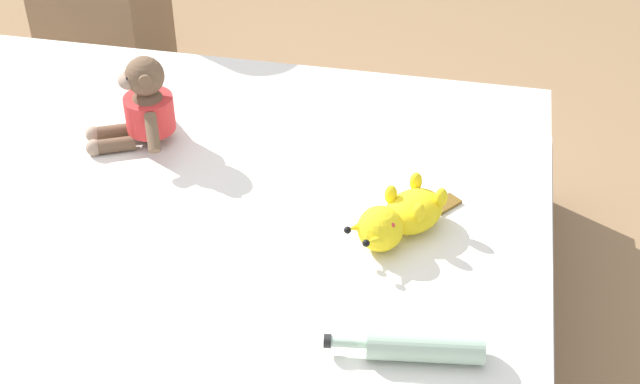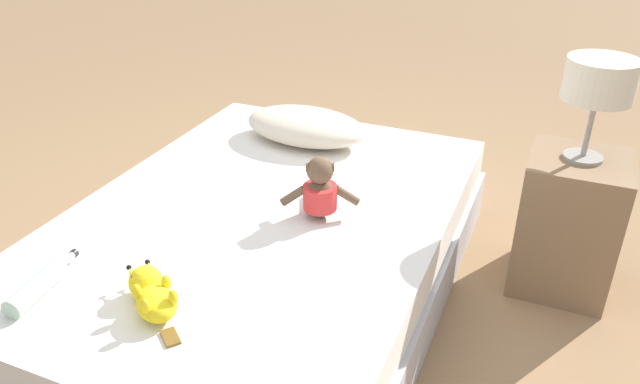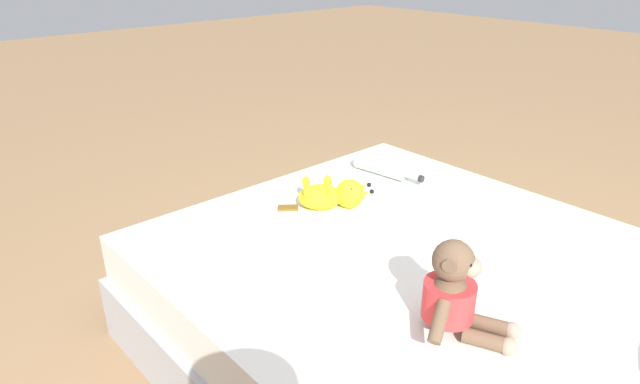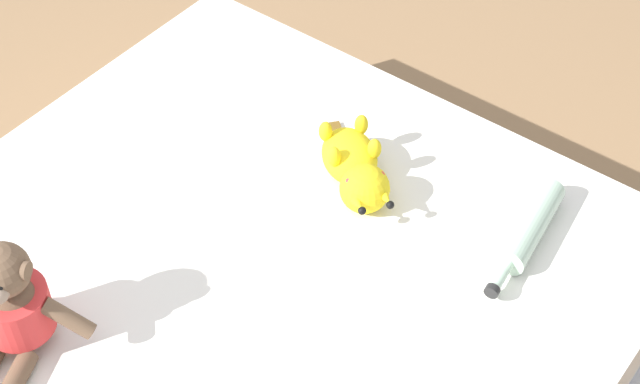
# 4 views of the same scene
# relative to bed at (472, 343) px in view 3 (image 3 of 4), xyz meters

# --- Properties ---
(bed) EXTENTS (1.35, 1.94, 0.38)m
(bed) POSITION_rel_bed_xyz_m (0.00, 0.00, 0.00)
(bed) COLOR #B2B2B7
(bed) RESTS_ON ground_plane
(plush_monkey) EXTENTS (0.27, 0.25, 0.24)m
(plush_monkey) POSITION_rel_bed_xyz_m (0.21, 0.06, 0.29)
(plush_monkey) COLOR brown
(plush_monkey) RESTS_ON bed
(plush_yellow_creature) EXTENTS (0.29, 0.24, 0.10)m
(plush_yellow_creature) POSITION_rel_bed_xyz_m (-0.03, -0.61, 0.24)
(plush_yellow_creature) COLOR yellow
(plush_yellow_creature) RESTS_ON bed
(glass_bottle) EXTENTS (0.09, 0.30, 0.06)m
(glass_bottle) POSITION_rel_bed_xyz_m (-0.37, -0.69, 0.23)
(glass_bottle) COLOR #B2D1B7
(glass_bottle) RESTS_ON bed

